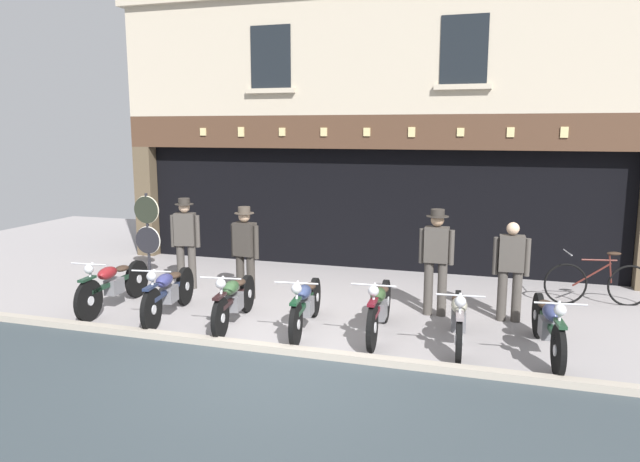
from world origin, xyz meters
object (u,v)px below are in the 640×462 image
leaning_bicycle (598,283)px  advert_board_near (513,194)px  tyre_sign_pole (147,226)px  motorcycle_far_left (113,284)px  salesman_right (436,256)px  assistant_far_right (511,267)px  motorcycle_center_left (234,299)px  motorcycle_right (459,317)px  motorcycle_far_right (548,325)px  motorcycle_center_right (379,307)px  motorcycle_left (169,291)px  motorcycle_center (306,303)px  advert_board_far (580,198)px  salesman_left (185,239)px  shopkeeper_center (245,248)px

leaning_bicycle → advert_board_near: bearing=32.4°
tyre_sign_pole → leaning_bicycle: (8.66, 0.42, -0.64)m
motorcycle_far_left → salesman_right: salesman_right is taller
assistant_far_right → leaning_bicycle: bearing=-139.5°
motorcycle_far_left → motorcycle_center_left: size_ratio=1.09×
assistant_far_right → leaning_bicycle: size_ratio=0.90×
motorcycle_right → motorcycle_far_right: (1.17, -0.01, 0.01)m
motorcycle_center_left → motorcycle_center_right: (2.25, 0.17, 0.02)m
leaning_bicycle → motorcycle_left: bearing=102.4°
motorcycle_center → motorcycle_far_right: motorcycle_far_right is taller
motorcycle_center → salesman_right: size_ratio=1.15×
motorcycle_left → tyre_sign_pole: tyre_sign_pole is taller
motorcycle_right → motorcycle_far_right: motorcycle_far_right is taller
motorcycle_center_right → advert_board_far: bearing=-129.2°
motorcycle_center_right → motorcycle_right: (1.14, -0.07, -0.02)m
salesman_left → shopkeeper_center: size_ratio=1.05×
motorcycle_far_right → advert_board_far: bearing=-106.8°
shopkeeper_center → leaning_bicycle: bearing=-158.7°
motorcycle_center_right → motorcycle_right: size_ratio=1.03×
motorcycle_far_right → leaning_bicycle: size_ratio=1.18×
motorcycle_far_right → assistant_far_right: assistant_far_right is taller
motorcycle_right → leaning_bicycle: (2.15, 2.74, -0.03)m
motorcycle_center_right → assistant_far_right: 2.27m
tyre_sign_pole → leaning_bicycle: bearing=2.8°
motorcycle_right → advert_board_near: bearing=-104.1°
motorcycle_right → advert_board_far: advert_board_far is taller
motorcycle_far_right → assistant_far_right: bearing=-76.8°
motorcycle_center_left → assistant_far_right: 4.35m
motorcycle_center → advert_board_near: bearing=-130.8°
motorcycle_center_right → tyre_sign_pole: size_ratio=1.16×
tyre_sign_pole → leaning_bicycle: size_ratio=0.97×
motorcycle_right → leaning_bicycle: leaning_bicycle is taller
shopkeeper_center → advert_board_near: bearing=-138.6°
shopkeeper_center → advert_board_far: advert_board_far is taller
motorcycle_left → advert_board_far: advert_board_far is taller
salesman_right → advert_board_near: size_ratio=1.79×
motorcycle_center_right → motorcycle_left: bearing=-0.8°
motorcycle_center_right → assistant_far_right: size_ratio=1.25×
motorcycle_right → salesman_left: (-5.19, 1.58, 0.55)m
assistant_far_right → advert_board_near: bearing=-93.2°
salesman_right → tyre_sign_pole: size_ratio=1.02×
motorcycle_far_left → assistant_far_right: bearing=-171.9°
shopkeeper_center → salesman_right: bearing=-172.3°
motorcycle_left → shopkeeper_center: bearing=-126.3°
motorcycle_left → salesman_right: bearing=-170.2°
tyre_sign_pole → salesman_left: bearing=-29.5°
motorcycle_center_right → salesman_left: salesman_left is taller
salesman_right → tyre_sign_pole: salesman_right is taller
motorcycle_far_left → motorcycle_right: size_ratio=1.10×
salesman_left → advert_board_near: (5.88, 2.74, 0.74)m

